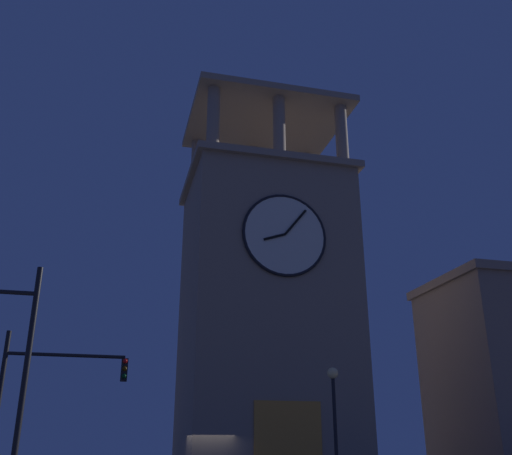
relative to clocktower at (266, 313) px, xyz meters
name	(u,v)px	position (x,y,z in m)	size (l,w,h in m)	color
clocktower	(266,313)	(0.00, 0.00, 0.00)	(9.33, 7.97, 24.08)	gray
traffic_signal_mid	(43,393)	(10.17, 9.67, -5.31)	(4.04, 0.41, 5.59)	black
street_lamp	(334,406)	(-0.50, 8.22, -5.46)	(0.44, 0.44, 4.96)	black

